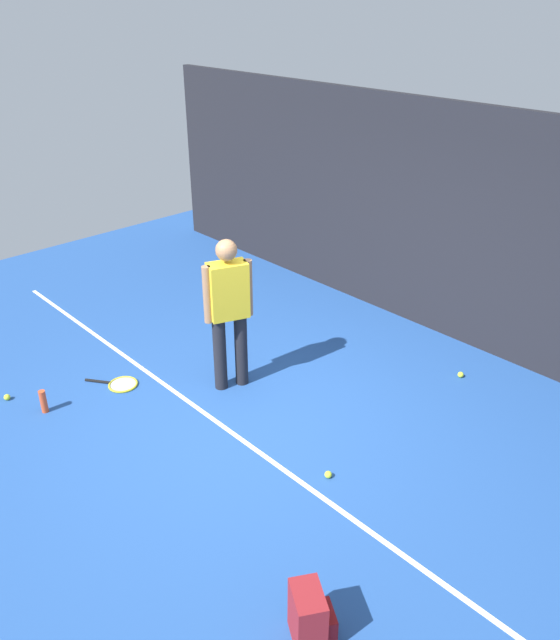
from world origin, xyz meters
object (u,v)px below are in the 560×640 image
(tennis_ball_near_player, at_px, (461,375))
(backpack, at_px, (310,617))
(tennis_ball_by_fence, at_px, (7,397))
(tennis_player, at_px, (229,306))
(tennis_racket, at_px, (121,384))
(tennis_ball_mid_court, at_px, (328,475))
(water_bottle, at_px, (43,401))

(tennis_ball_near_player, bearing_deg, backpack, -72.82)
(tennis_ball_by_fence, bearing_deg, tennis_ball_near_player, 51.95)
(backpack, height_order, tennis_ball_by_fence, backpack)
(tennis_player, distance_m, tennis_racket, 1.56)
(tennis_racket, height_order, tennis_ball_by_fence, tennis_ball_by_fence)
(backpack, xyz_separation_m, tennis_ball_by_fence, (-4.16, -0.36, -0.18))
(tennis_player, relative_size, tennis_ball_by_fence, 25.76)
(tennis_player, height_order, tennis_ball_mid_court, tennis_player)
(tennis_player, xyz_separation_m, tennis_racket, (-0.84, -0.90, -0.95))
(tennis_ball_near_player, relative_size, water_bottle, 0.26)
(tennis_player, relative_size, water_bottle, 6.70)
(backpack, relative_size, tennis_ball_by_fence, 6.67)
(tennis_ball_by_fence, distance_m, water_bottle, 0.53)
(tennis_player, xyz_separation_m, tennis_ball_mid_court, (1.75, -0.32, -0.93))
(tennis_ball_near_player, bearing_deg, tennis_racket, -130.76)
(tennis_ball_mid_court, xyz_separation_m, water_bottle, (-2.69, -1.41, 0.09))
(tennis_ball_by_fence, bearing_deg, water_bottle, 22.88)
(tennis_racket, distance_m, water_bottle, 0.84)
(tennis_player, bearing_deg, backpack, 80.85)
(water_bottle, bearing_deg, tennis_ball_near_player, 55.15)
(tennis_player, xyz_separation_m, tennis_ball_near_player, (1.65, 1.98, -0.93))
(backpack, bearing_deg, tennis_ball_near_player, -42.13)
(tennis_ball_mid_court, relative_size, water_bottle, 0.26)
(tennis_ball_near_player, xyz_separation_m, tennis_ball_by_fence, (-3.06, -3.91, 0.00))
(tennis_racket, distance_m, backpack, 3.65)
(backpack, height_order, tennis_ball_near_player, backpack)
(water_bottle, bearing_deg, tennis_racket, 83.28)
(tennis_ball_by_fence, bearing_deg, tennis_racket, 60.76)
(backpack, bearing_deg, tennis_ball_by_fence, 35.59)
(tennis_ball_by_fence, bearing_deg, tennis_player, 53.87)
(tennis_ball_near_player, distance_m, water_bottle, 4.52)
(tennis_player, relative_size, backpack, 3.86)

